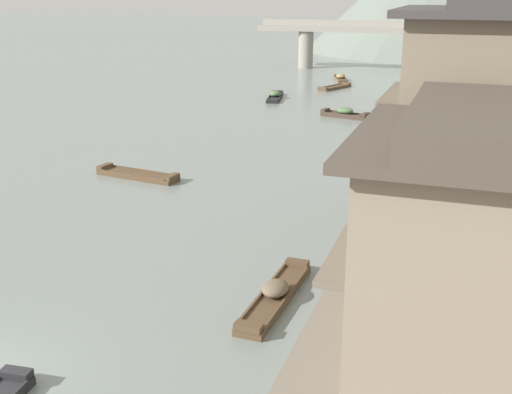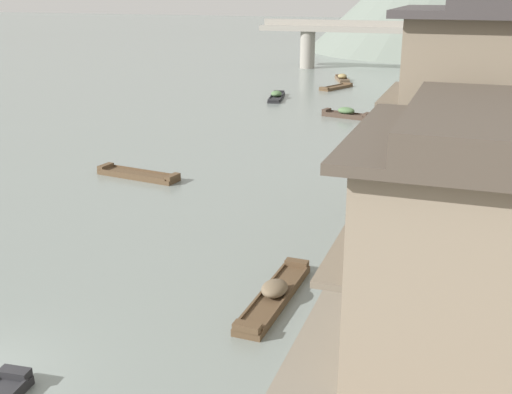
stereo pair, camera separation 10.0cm
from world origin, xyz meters
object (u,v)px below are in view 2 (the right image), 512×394
at_px(house_waterfront_tall, 479,126).
at_px(mooring_post_dock_mid, 378,196).
at_px(boat_upstream_distant, 274,295).
at_px(mooring_post_dock_near, 339,272).
at_px(house_waterfront_nearest, 451,233).
at_px(boat_midriver_drifting, 276,96).
at_px(boat_moored_third, 403,105).
at_px(boat_moored_nearest, 342,78).
at_px(boat_moored_far, 346,114).
at_px(boat_midriver_upstream, 138,175).
at_px(house_waterfront_second, 494,126).
at_px(stone_bridge, 381,38).
at_px(boat_moored_second, 336,87).

xyz_separation_m(house_waterfront_tall, mooring_post_dock_mid, (-3.63, -3.26, -2.58)).
bearing_deg(mooring_post_dock_mid, house_waterfront_tall, 41.93).
distance_m(boat_upstream_distant, mooring_post_dock_near, 2.33).
bearing_deg(house_waterfront_nearest, boat_midriver_drifting, 113.18).
bearing_deg(boat_moored_third, boat_upstream_distant, -89.50).
relative_size(boat_moored_nearest, boat_moored_far, 1.14).
relative_size(boat_moored_third, boat_midriver_upstream, 1.18).
distance_m(house_waterfront_nearest, house_waterfront_second, 7.12).
bearing_deg(boat_midriver_upstream, mooring_post_dock_near, -39.52).
distance_m(boat_midriver_upstream, mooring_post_dock_mid, 13.54).
bearing_deg(boat_moored_far, boat_midriver_upstream, -109.90).
distance_m(boat_midriver_drifting, boat_upstream_distant, 38.64).
height_order(mooring_post_dock_mid, stone_bridge, stone_bridge).
distance_m(boat_moored_nearest, boat_midriver_upstream, 39.42).
xyz_separation_m(boat_moored_third, house_waterfront_tall, (5.99, -25.34, 3.77)).
bearing_deg(house_waterfront_tall, mooring_post_dock_near, -108.42).
relative_size(mooring_post_dock_near, mooring_post_dock_mid, 0.90).
xyz_separation_m(boat_midriver_drifting, boat_midriver_upstream, (0.55, -25.99, -0.10)).
bearing_deg(boat_moored_far, house_waterfront_second, -68.79).
distance_m(boat_midriver_upstream, stone_bridge, 49.14).
bearing_deg(boat_midriver_drifting, mooring_post_dock_near, -69.65).
bearing_deg(boat_moored_second, mooring_post_dock_near, -77.48).
xyz_separation_m(boat_moored_far, house_waterfront_tall, (9.63, -19.52, 3.66)).
xyz_separation_m(boat_moored_second, mooring_post_dock_mid, (9.87, -36.80, 1.26)).
xyz_separation_m(boat_moored_second, boat_moored_far, (3.86, -14.02, 0.18)).
height_order(boat_midriver_upstream, mooring_post_dock_mid, mooring_post_dock_mid).
bearing_deg(boat_moored_nearest, boat_upstream_distant, -80.46).
bearing_deg(house_waterfront_tall, house_waterfront_second, -86.05).
distance_m(boat_moored_third, boat_midriver_upstream, 27.59).
relative_size(house_waterfront_nearest, stone_bridge, 0.24).
xyz_separation_m(boat_midriver_upstream, house_waterfront_second, (17.17, -6.37, 5.11)).
xyz_separation_m(house_waterfront_nearest, house_waterfront_tall, (0.45, 13.39, 0.00)).
xyz_separation_m(house_waterfront_nearest, mooring_post_dock_mid, (-3.18, 10.13, -2.57)).
xyz_separation_m(boat_moored_third, house_waterfront_nearest, (5.54, -38.73, 3.76)).
height_order(boat_midriver_upstream, boat_upstream_distant, boat_upstream_distant).
relative_size(boat_upstream_distant, mooring_post_dock_near, 6.60).
height_order(mooring_post_dock_near, mooring_post_dock_mid, mooring_post_dock_mid).
bearing_deg(boat_upstream_distant, house_waterfront_tall, 62.59).
relative_size(boat_moored_second, boat_moored_far, 1.16).
height_order(boat_upstream_distant, mooring_post_dock_mid, mooring_post_dock_mid).
bearing_deg(boat_moored_third, boat_midriver_upstream, -112.90).
bearing_deg(stone_bridge, boat_midriver_drifting, -103.80).
bearing_deg(mooring_post_dock_near, boat_moored_far, 101.17).
relative_size(boat_moored_second, boat_midriver_drifting, 0.85).
relative_size(boat_moored_far, mooring_post_dock_mid, 4.44).
bearing_deg(boat_upstream_distant, mooring_post_dock_near, 1.59).
distance_m(boat_upstream_distant, mooring_post_dock_mid, 8.04).
height_order(boat_upstream_distant, stone_bridge, stone_bridge).
height_order(house_waterfront_second, mooring_post_dock_near, house_waterfront_second).
bearing_deg(house_waterfront_tall, boat_moored_far, 116.27).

